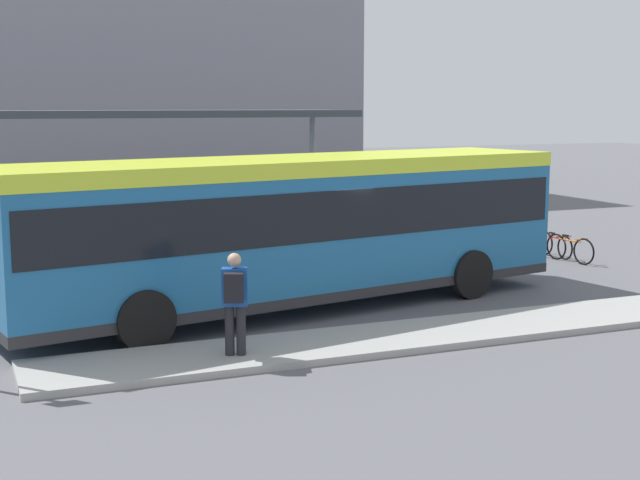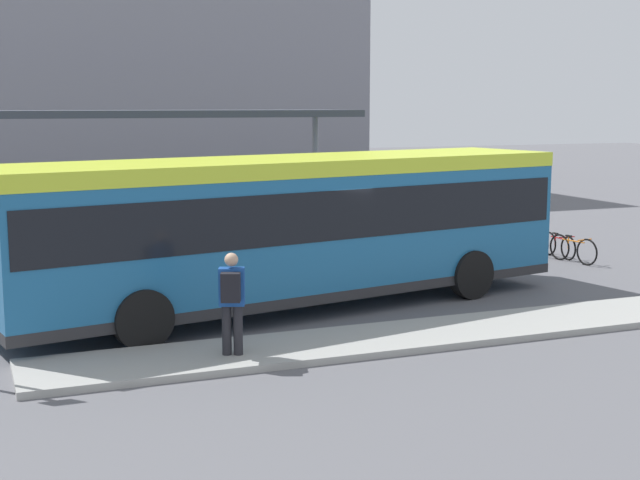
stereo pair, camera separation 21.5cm
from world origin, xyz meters
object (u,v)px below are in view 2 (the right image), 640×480
(city_bus, at_px, (293,221))
(bicycle_red, at_px, (559,245))
(bicycle_orange, at_px, (573,249))
(bicycle_yellow, at_px, (533,241))
(pedestrian_waiting, at_px, (232,297))

(city_bus, height_order, bicycle_red, city_bus)
(city_bus, xyz_separation_m, bicycle_orange, (8.58, 2.24, -1.43))
(bicycle_orange, relative_size, bicycle_red, 1.07)
(bicycle_yellow, bearing_deg, pedestrian_waiting, 128.08)
(city_bus, xyz_separation_m, bicycle_red, (8.71, 3.03, -1.45))
(bicycle_red, relative_size, bicycle_yellow, 0.96)
(city_bus, distance_m, bicycle_orange, 8.98)
(city_bus, bearing_deg, bicycle_red, 8.26)
(bicycle_yellow, bearing_deg, city_bus, 118.98)
(bicycle_yellow, bearing_deg, bicycle_red, -156.78)
(city_bus, xyz_separation_m, bicycle_yellow, (8.45, 3.82, -1.44))
(bicycle_red, bearing_deg, pedestrian_waiting, -58.79)
(pedestrian_waiting, height_order, bicycle_yellow, pedestrian_waiting)
(bicycle_orange, xyz_separation_m, bicycle_yellow, (-0.13, 1.58, -0.01))
(city_bus, distance_m, pedestrian_waiting, 3.96)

